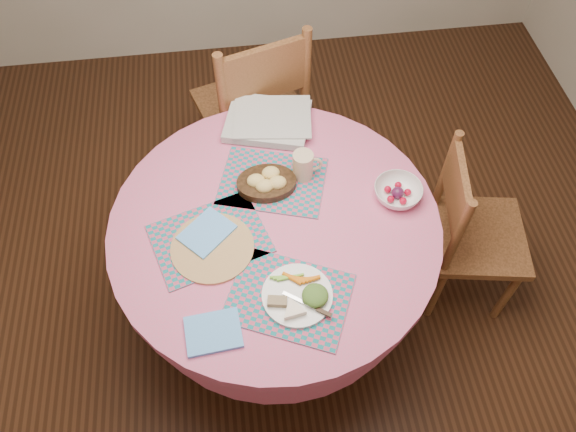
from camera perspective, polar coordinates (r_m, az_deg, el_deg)
The scene contains 15 objects.
ground at distance 2.73m, azimuth -1.05°, elevation -9.59°, with size 4.00×4.00×0.00m, color #331C0F.
dining_table at distance 2.24m, azimuth -1.27°, elevation -3.45°, with size 1.24×1.24×0.75m.
chair_right at distance 2.53m, azimuth 17.99°, elevation -1.45°, with size 0.45×0.47×0.88m.
chair_back at distance 2.78m, azimuth -3.39°, elevation 10.84°, with size 0.59×0.58×1.04m.
placemat_front at distance 1.92m, azimuth 0.09°, elevation -8.27°, with size 0.40×0.30×0.01m, color #16747E.
placemat_left at distance 2.06m, azimuth -7.95°, elevation -2.28°, with size 0.40×0.30×0.01m, color #16747E.
placemat_back at distance 2.19m, azimuth -1.57°, elevation 3.56°, with size 0.40×0.30×0.01m, color #16747E.
wicker_trivet at distance 2.03m, azimuth -7.69°, elevation -3.20°, with size 0.30×0.30×0.01m, color #A47147.
napkin_near at distance 1.87m, azimuth -7.59°, elevation -11.61°, with size 0.18×0.14×0.01m, color #60A6F6.
napkin_far at distance 2.06m, azimuth -8.25°, elevation -1.69°, with size 0.18×0.14×0.01m, color #60A6F6.
dinner_plate at distance 1.90m, azimuth 1.22°, elevation -8.07°, with size 0.24×0.24×0.05m.
bread_bowl at distance 2.15m, azimuth -2.18°, elevation 3.48°, with size 0.23×0.23×0.08m.
latte_mug at distance 2.16m, azimuth 1.60°, elevation 5.17°, with size 0.12×0.08×0.12m.
fruit_bowl at distance 2.17m, azimuth 11.08°, elevation 2.36°, with size 0.21×0.21×0.06m.
newspaper_stack at distance 2.38m, azimuth -2.00°, elevation 9.69°, with size 0.40×0.35×0.04m.
Camera 1 is at (-0.11, -1.18, 2.46)m, focal length 35.00 mm.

